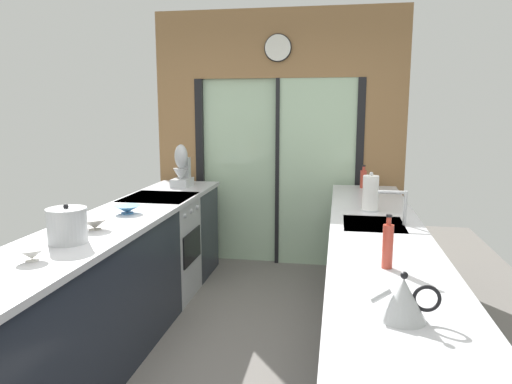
{
  "coord_description": "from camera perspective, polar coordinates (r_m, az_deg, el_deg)",
  "views": [
    {
      "loc": [
        0.64,
        -2.68,
        1.69
      ],
      "look_at": [
        0.05,
        0.72,
        1.08
      ],
      "focal_mm": 33.51,
      "sensor_mm": 36.0,
      "label": 1
    }
  ],
  "objects": [
    {
      "name": "stand_mixer",
      "position": [
        4.81,
        -8.84,
        2.58
      ],
      "size": [
        0.17,
        0.27,
        0.42
      ],
      "color": "#B7BABC",
      "rests_on": "left_counter_run"
    },
    {
      "name": "ground_plane",
      "position": [
        3.75,
        -1.16,
        -16.98
      ],
      "size": [
        5.04,
        7.6,
        0.02
      ],
      "primitive_type": "cube",
      "color": "slate"
    },
    {
      "name": "mixing_bowl_far",
      "position": [
        3.66,
        -15.12,
        -1.98
      ],
      "size": [
        0.2,
        0.2,
        0.06
      ],
      "color": "teal",
      "rests_on": "left_counter_run"
    },
    {
      "name": "stock_pot",
      "position": [
        2.97,
        -21.6,
        -3.73
      ],
      "size": [
        0.23,
        0.23,
        0.23
      ],
      "color": "#B7BABC",
      "rests_on": "left_counter_run"
    },
    {
      "name": "oven_range",
      "position": [
        4.4,
        -11.3,
        -6.52
      ],
      "size": [
        0.6,
        0.6,
        0.92
      ],
      "color": "#B7BABC",
      "rests_on": "ground_plane"
    },
    {
      "name": "sink_faucet",
      "position": [
        3.32,
        16.79,
        -1.12
      ],
      "size": [
        0.19,
        0.02,
        0.23
      ],
      "color": "#B7BABC",
      "rests_on": "right_counter_run"
    },
    {
      "name": "paper_towel_roll",
      "position": [
        3.71,
        13.51,
        -0.17
      ],
      "size": [
        0.14,
        0.14,
        0.3
      ],
      "color": "#B7BABC",
      "rests_on": "right_counter_run"
    },
    {
      "name": "mixing_bowl_mid",
      "position": [
        3.24,
        -18.7,
        -3.57
      ],
      "size": [
        0.18,
        0.18,
        0.07
      ],
      "color": "gray",
      "rests_on": "left_counter_run"
    },
    {
      "name": "left_counter_run",
      "position": [
        3.44,
        -18.13,
        -11.41
      ],
      "size": [
        0.62,
        3.8,
        0.92
      ],
      "color": "#1E232D",
      "rests_on": "ground_plane"
    },
    {
      "name": "soap_bottle_near",
      "position": [
        2.41,
        15.45,
        -6.14
      ],
      "size": [
        0.05,
        0.05,
        0.27
      ],
      "color": "#B23D2D",
      "rests_on": "right_counter_run"
    },
    {
      "name": "right_counter_run",
      "position": [
        3.24,
        14.17,
        -12.61
      ],
      "size": [
        0.62,
        3.8,
        0.92
      ],
      "color": "#1E232D",
      "rests_on": "ground_plane"
    },
    {
      "name": "back_wall_unit",
      "position": [
        5.13,
        2.64,
        8.1
      ],
      "size": [
        2.64,
        0.12,
        2.7
      ],
      "color": "olive",
      "rests_on": "ground_plane"
    },
    {
      "name": "kettle",
      "position": [
        1.87,
        17.19,
        -12.1
      ],
      "size": [
        0.25,
        0.17,
        0.18
      ],
      "color": "#B7BABC",
      "rests_on": "right_counter_run"
    },
    {
      "name": "mixing_bowl_near",
      "position": [
        2.71,
        -25.21,
        -6.68
      ],
      "size": [
        0.15,
        0.15,
        0.07
      ],
      "color": "silver",
      "rests_on": "left_counter_run"
    },
    {
      "name": "soap_bottle_far",
      "position": [
        4.79,
        12.69,
        1.6
      ],
      "size": [
        0.06,
        0.06,
        0.22
      ],
      "color": "#B23D2D",
      "rests_on": "right_counter_run"
    }
  ]
}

